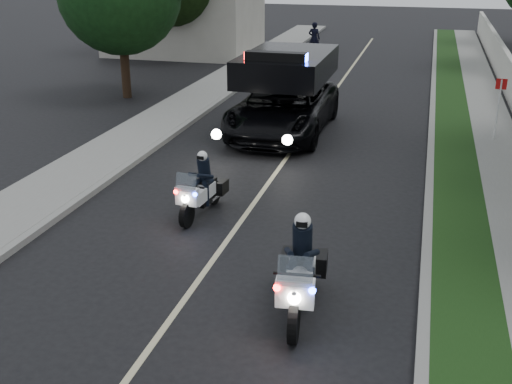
# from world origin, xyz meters

# --- Properties ---
(ground) EXTENTS (120.00, 120.00, 0.00)m
(ground) POSITION_xyz_m (0.00, 0.00, 0.00)
(ground) COLOR black
(ground) RESTS_ON ground
(curb_right) EXTENTS (0.20, 60.00, 0.15)m
(curb_right) POSITION_xyz_m (4.10, 10.00, 0.07)
(curb_right) COLOR gray
(curb_right) RESTS_ON ground
(grass_verge) EXTENTS (1.20, 60.00, 0.16)m
(grass_verge) POSITION_xyz_m (4.80, 10.00, 0.08)
(grass_verge) COLOR #193814
(grass_verge) RESTS_ON ground
(sidewalk_right) EXTENTS (1.40, 60.00, 0.16)m
(sidewalk_right) POSITION_xyz_m (6.10, 10.00, 0.08)
(sidewalk_right) COLOR gray
(sidewalk_right) RESTS_ON ground
(curb_left) EXTENTS (0.20, 60.00, 0.15)m
(curb_left) POSITION_xyz_m (-4.10, 10.00, 0.07)
(curb_left) COLOR gray
(curb_left) RESTS_ON ground
(sidewalk_left) EXTENTS (2.00, 60.00, 0.16)m
(sidewalk_left) POSITION_xyz_m (-5.20, 10.00, 0.08)
(sidewalk_left) COLOR gray
(sidewalk_left) RESTS_ON ground
(lane_marking) EXTENTS (0.12, 50.00, 0.01)m
(lane_marking) POSITION_xyz_m (0.00, 10.00, 0.00)
(lane_marking) COLOR #BFB78C
(lane_marking) RESTS_ON ground
(police_moto_left) EXTENTS (0.79, 1.83, 1.52)m
(police_moto_left) POSITION_xyz_m (-1.00, 3.75, 0.00)
(police_moto_left) COLOR silver
(police_moto_left) RESTS_ON ground
(police_moto_right) EXTENTS (0.93, 2.15, 1.78)m
(police_moto_right) POSITION_xyz_m (2.04, 0.23, 0.00)
(police_moto_right) COLOR white
(police_moto_right) RESTS_ON ground
(police_suv) EXTENTS (2.94, 6.28, 3.05)m
(police_suv) POSITION_xyz_m (-0.71, 11.02, 0.00)
(police_suv) COLOR black
(police_suv) RESTS_ON ground
(bicycle) EXTENTS (0.61, 1.55, 0.80)m
(bicycle) POSITION_xyz_m (-2.41, 25.99, 0.00)
(bicycle) COLOR black
(bicycle) RESTS_ON ground
(cyclist) EXTENTS (0.66, 0.46, 1.77)m
(cyclist) POSITION_xyz_m (-2.41, 25.99, 0.00)
(cyclist) COLOR black
(cyclist) RESTS_ON ground
(sign_post) EXTENTS (0.35, 0.35, 2.13)m
(sign_post) POSITION_xyz_m (6.00, 11.49, 0.00)
(sign_post) COLOR #A30B21
(sign_post) RESTS_ON ground
(tree_left_near) EXTENTS (6.31, 6.31, 8.07)m
(tree_left_near) POSITION_xyz_m (-8.10, 14.43, 0.00)
(tree_left_near) COLOR #133914
(tree_left_near) RESTS_ON ground
(tree_left_far) EXTENTS (5.89, 5.89, 8.29)m
(tree_left_far) POSITION_xyz_m (-9.57, 23.45, 0.00)
(tree_left_far) COLOR black
(tree_left_far) RESTS_ON ground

